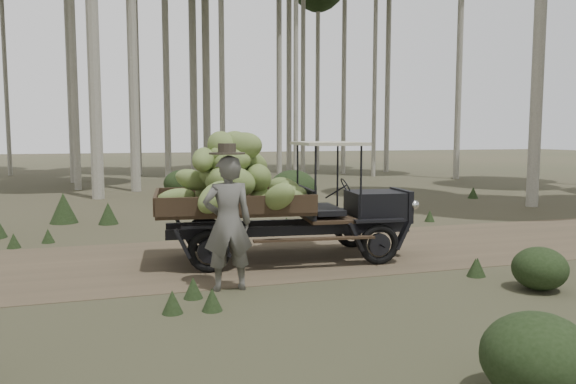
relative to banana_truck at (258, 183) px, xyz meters
name	(u,v)px	position (x,y,z in m)	size (l,w,h in m)	color
ground	(233,258)	(-0.39, 0.34, -1.41)	(120.00, 120.00, 0.00)	#473D2B
dirt_track	(233,258)	(-0.39, 0.34, -1.40)	(70.00, 4.00, 0.01)	brown
banana_truck	(258,183)	(0.00, 0.00, 0.00)	(4.78, 2.40, 2.41)	black
farmer	(228,221)	(-0.89, -1.70, -0.40)	(0.73, 0.53, 2.13)	#57554F
undergrowth	(182,253)	(-1.52, -1.41, -0.88)	(23.50, 22.60, 1.37)	#233319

